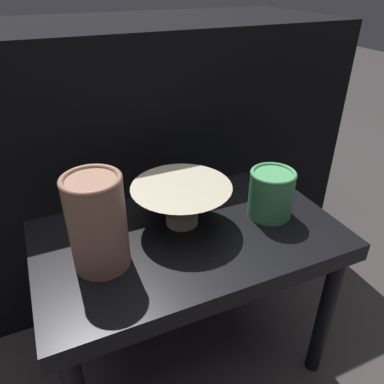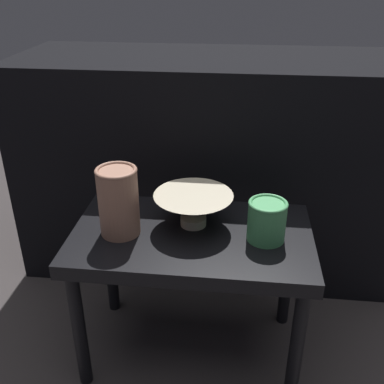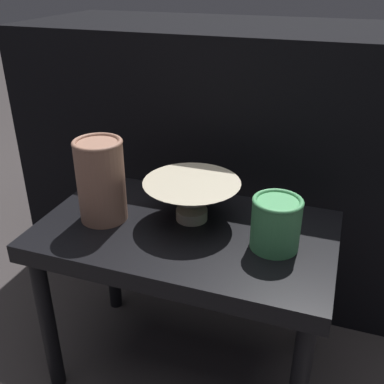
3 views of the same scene
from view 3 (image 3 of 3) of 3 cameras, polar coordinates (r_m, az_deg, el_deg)
ground_plane at (r=1.24m, az=-0.69°, el=-21.19°), size 8.00×8.00×0.00m
table at (r=1.00m, az=-0.80°, el=-7.27°), size 0.63×0.37×0.42m
couch_backdrop at (r=1.44m, az=6.44°, el=4.86°), size 1.31×0.50×0.77m
bowl at (r=0.97m, az=0.23°, el=-0.62°), size 0.21×0.21×0.09m
vase_textured_left at (r=0.98m, az=-11.49°, el=1.57°), size 0.11×0.11×0.18m
vase_colorful_right at (r=0.89m, az=10.61°, el=-3.83°), size 0.10×0.10×0.11m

